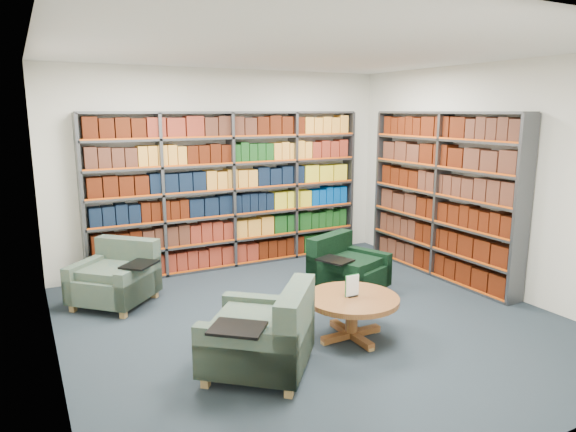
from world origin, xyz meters
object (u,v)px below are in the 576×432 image
chair_teal_left (118,278)px  chair_green_right (344,270)px  chair_teal_front (267,338)px  coffee_table (352,305)px

chair_teal_left → chair_green_right: 2.72m
chair_teal_front → chair_teal_left: bearing=109.7°
coffee_table → chair_teal_front: bearing=-167.9°
chair_teal_left → chair_green_right: size_ratio=1.10×
chair_green_right → coffee_table: (-0.69, -1.17, 0.07)m
chair_teal_left → coffee_table: (1.86, -2.10, 0.06)m
chair_green_right → chair_teal_left: bearing=160.0°
chair_teal_left → coffee_table: 2.81m
coffee_table → chair_green_right: bearing=59.2°
chair_green_right → coffee_table: chair_green_right is taller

